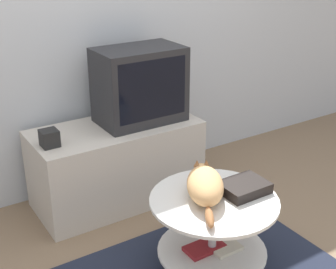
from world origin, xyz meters
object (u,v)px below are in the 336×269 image
(speaker, at_px, (49,138))
(dvd_box, at_px, (244,187))
(tv, at_px, (140,85))
(cat, at_px, (205,185))

(speaker, relative_size, dvd_box, 0.42)
(tv, bearing_deg, cat, -99.30)
(tv, bearing_deg, speaker, -173.53)
(speaker, relative_size, cat, 0.21)
(tv, height_order, dvd_box, tv)
(speaker, height_order, cat, speaker)
(speaker, height_order, dvd_box, speaker)
(dvd_box, bearing_deg, tv, 92.89)
(dvd_box, bearing_deg, speaker, 127.51)
(tv, distance_m, dvd_box, 1.05)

